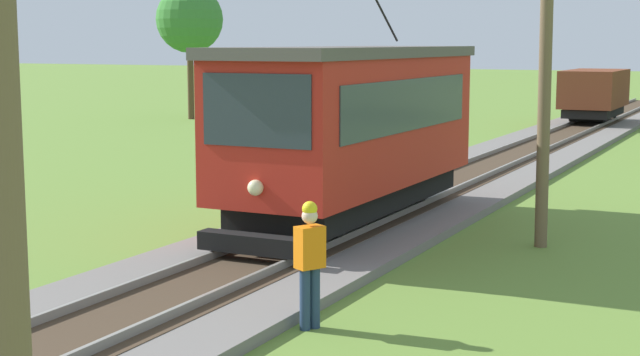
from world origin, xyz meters
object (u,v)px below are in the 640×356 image
(freight_car, at_px, (594,93))
(utility_pole_near_tram, at_px, (546,34))
(utility_pole_foreground, at_px, (0,110))
(tree_right_near, at_px, (189,20))
(track_worker, at_px, (310,259))
(red_tram, at_px, (353,126))

(freight_car, xyz_separation_m, utility_pole_near_tram, (3.96, -27.47, 2.51))
(utility_pole_foreground, bearing_deg, tree_right_near, 122.46)
(tree_right_near, bearing_deg, freight_car, 13.47)
(track_worker, relative_size, tree_right_near, 0.26)
(tree_right_near, bearing_deg, track_worker, -53.63)
(red_tram, bearing_deg, track_worker, -70.53)
(freight_car, height_order, track_worker, freight_car)
(red_tram, relative_size, freight_car, 1.64)
(utility_pole_near_tram, bearing_deg, tree_right_near, 135.54)
(red_tram, height_order, utility_pole_near_tram, utility_pole_near_tram)
(freight_car, height_order, tree_right_near, tree_right_near)
(red_tram, xyz_separation_m, utility_pole_near_tram, (3.96, -0.06, 1.87))
(freight_car, bearing_deg, red_tram, -89.99)
(freight_car, bearing_deg, utility_pole_foreground, -84.51)
(utility_pole_foreground, relative_size, track_worker, 3.85)
(utility_pole_foreground, relative_size, utility_pole_near_tram, 0.86)
(red_tram, relative_size, utility_pole_near_tram, 1.08)
(utility_pole_foreground, bearing_deg, track_worker, 102.67)
(utility_pole_near_tram, height_order, tree_right_near, utility_pole_near_tram)
(freight_car, relative_size, tree_right_near, 0.77)
(utility_pole_foreground, bearing_deg, red_tram, 106.00)
(freight_car, xyz_separation_m, track_worker, (2.35, -34.04, -0.57))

